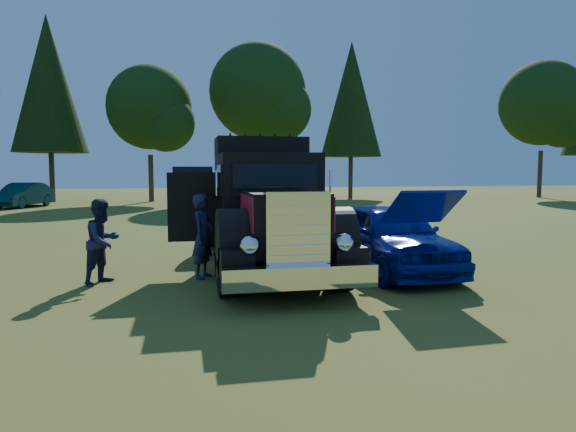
{
  "coord_description": "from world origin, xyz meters",
  "views": [
    {
      "loc": [
        -1.79,
        -9.41,
        2.22
      ],
      "look_at": [
        0.27,
        0.59,
        1.33
      ],
      "focal_mm": 32.0,
      "sensor_mm": 36.0,
      "label": 1
    }
  ],
  "objects_px": {
    "spectator_near": "(203,236)",
    "spectator_far": "(103,241)",
    "distant_teal_car": "(23,195)",
    "diamond_t_truck": "(266,214)",
    "hotrod_coupe": "(389,237)"
  },
  "relations": [
    {
      "from": "spectator_near",
      "to": "spectator_far",
      "type": "relative_size",
      "value": 1.05
    },
    {
      "from": "spectator_far",
      "to": "distant_teal_car",
      "type": "height_order",
      "value": "spectator_far"
    },
    {
      "from": "spectator_far",
      "to": "distant_teal_car",
      "type": "distance_m",
      "value": 25.14
    },
    {
      "from": "spectator_near",
      "to": "spectator_far",
      "type": "bearing_deg",
      "value": 118.39
    },
    {
      "from": "spectator_near",
      "to": "spectator_far",
      "type": "distance_m",
      "value": 1.97
    },
    {
      "from": "spectator_far",
      "to": "distant_teal_car",
      "type": "bearing_deg",
      "value": 54.86
    },
    {
      "from": "spectator_near",
      "to": "spectator_far",
      "type": "height_order",
      "value": "spectator_near"
    },
    {
      "from": "diamond_t_truck",
      "to": "spectator_far",
      "type": "distance_m",
      "value": 3.42
    },
    {
      "from": "diamond_t_truck",
      "to": "hotrod_coupe",
      "type": "bearing_deg",
      "value": -11.12
    },
    {
      "from": "distant_teal_car",
      "to": "spectator_near",
      "type": "bearing_deg",
      "value": -50.74
    },
    {
      "from": "diamond_t_truck",
      "to": "hotrod_coupe",
      "type": "relative_size",
      "value": 1.57
    },
    {
      "from": "spectator_near",
      "to": "diamond_t_truck",
      "type": "bearing_deg",
      "value": -48.31
    },
    {
      "from": "diamond_t_truck",
      "to": "hotrod_coupe",
      "type": "distance_m",
      "value": 2.76
    },
    {
      "from": "spectator_far",
      "to": "distant_teal_car",
      "type": "relative_size",
      "value": 0.37
    },
    {
      "from": "diamond_t_truck",
      "to": "spectator_near",
      "type": "distance_m",
      "value": 1.5
    }
  ]
}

